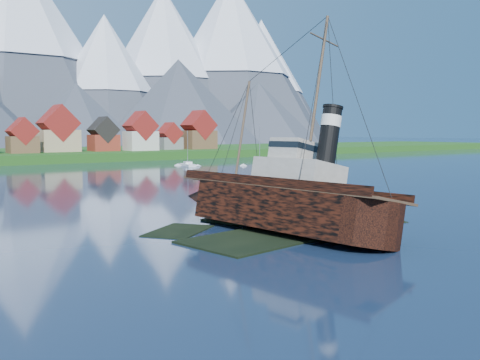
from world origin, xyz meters
TOP-DOWN VIEW (x-y plane):
  - ground at (0.00, 0.00)m, footprint 1400.00×1400.00m
  - shoal at (1.78, 2.15)m, footprint 31.71×21.24m
  - tugboat_wreck at (-0.47, 1.10)m, footprint 7.06×30.42m
  - sailboat_d at (64.21, 84.47)m, footprint 8.75×7.74m
  - sailboat_e at (46.22, 96.86)m, footprint 4.59×9.89m

SIDE VIEW (x-z plane):
  - shoal at x=1.78m, z-range -0.92..0.22m
  - ground at x=0.00m, z-range 0.00..0.00m
  - sailboat_e at x=46.22m, z-range -5.32..5.81m
  - sailboat_d at x=64.21m, z-range -6.10..6.69m
  - tugboat_wreck at x=-0.47m, z-range -9.03..15.08m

